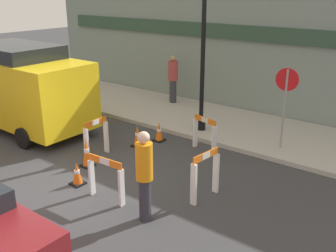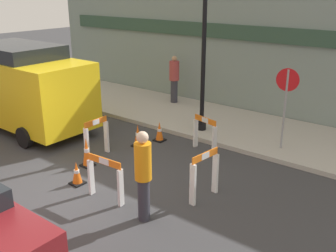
% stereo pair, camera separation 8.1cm
% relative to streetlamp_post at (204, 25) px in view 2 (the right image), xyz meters
% --- Properties ---
extents(ground_plane, '(60.00, 60.00, 0.00)m').
position_rel_streetlamp_post_xyz_m(ground_plane, '(-0.46, -5.14, -3.25)').
color(ground_plane, '#38383A').
extents(sidewalk_slab, '(18.00, 3.34, 0.13)m').
position_rel_streetlamp_post_xyz_m(sidewalk_slab, '(-0.46, 1.03, -3.19)').
color(sidewalk_slab, '#ADA89E').
rests_on(sidewalk_slab, ground_plane).
extents(storefront_facade, '(18.00, 0.22, 5.50)m').
position_rel_streetlamp_post_xyz_m(storefront_facade, '(-0.46, 2.77, -0.50)').
color(storefront_facade, gray).
rests_on(storefront_facade, ground_plane).
extents(streetlamp_post, '(0.44, 0.44, 4.83)m').
position_rel_streetlamp_post_xyz_m(streetlamp_post, '(0.00, 0.00, 0.00)').
color(streetlamp_post, black).
rests_on(streetlamp_post, sidewalk_slab).
extents(stop_sign, '(0.60, 0.09, 2.19)m').
position_rel_streetlamp_post_xyz_m(stop_sign, '(2.52, 0.11, -1.66)').
color(stop_sign, gray).
rests_on(stop_sign, sidewalk_slab).
extents(barricade_0, '(0.15, 0.77, 1.03)m').
position_rel_streetlamp_post_xyz_m(barricade_0, '(-1.21, -3.16, -2.70)').
color(barricade_0, white).
rests_on(barricade_0, ground_plane).
extents(barricade_1, '(0.91, 0.18, 0.97)m').
position_rel_streetlamp_post_xyz_m(barricade_1, '(0.64, -4.59, -2.72)').
color(barricade_1, white).
rests_on(barricade_1, ground_plane).
extents(barricade_2, '(0.22, 0.81, 1.07)m').
position_rel_streetlamp_post_xyz_m(barricade_2, '(2.24, -3.27, -2.68)').
color(barricade_2, white).
rests_on(barricade_2, ground_plane).
extents(barricade_3, '(0.82, 0.32, 0.96)m').
position_rel_streetlamp_post_xyz_m(barricade_3, '(0.82, -1.08, -2.73)').
color(barricade_3, white).
rests_on(barricade_3, ground_plane).
extents(traffic_cone_0, '(0.30, 0.30, 0.64)m').
position_rel_streetlamp_post_xyz_m(traffic_cone_0, '(-0.82, -1.99, -2.94)').
color(traffic_cone_0, black).
rests_on(traffic_cone_0, ground_plane).
extents(traffic_cone_1, '(0.30, 0.30, 0.58)m').
position_rel_streetlamp_post_xyz_m(traffic_cone_1, '(-0.62, -1.28, -2.97)').
color(traffic_cone_1, black).
rests_on(traffic_cone_1, ground_plane).
extents(traffic_cone_2, '(0.30, 0.30, 0.55)m').
position_rel_streetlamp_post_xyz_m(traffic_cone_2, '(-0.39, -4.52, -2.99)').
color(traffic_cone_2, black).
rests_on(traffic_cone_2, ground_plane).
extents(traffic_cone_3, '(0.30, 0.30, 0.74)m').
position_rel_streetlamp_post_xyz_m(traffic_cone_3, '(-0.95, -3.74, -2.89)').
color(traffic_cone_3, black).
rests_on(traffic_cone_3, ground_plane).
extents(person_worker, '(0.45, 0.45, 1.82)m').
position_rel_streetlamp_post_xyz_m(person_worker, '(1.77, -4.66, -2.26)').
color(person_worker, '#33333D').
rests_on(person_worker, ground_plane).
extents(person_pedestrian, '(0.43, 0.43, 1.75)m').
position_rel_streetlamp_post_xyz_m(person_pedestrian, '(-2.49, 1.88, -2.18)').
color(person_pedestrian, '#33333D').
rests_on(person_pedestrian, sidewalk_slab).
extents(work_van, '(5.31, 2.20, 2.63)m').
position_rel_streetlamp_post_xyz_m(work_van, '(-4.90, -3.01, -1.83)').
color(work_van, yellow).
rests_on(work_van, ground_plane).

